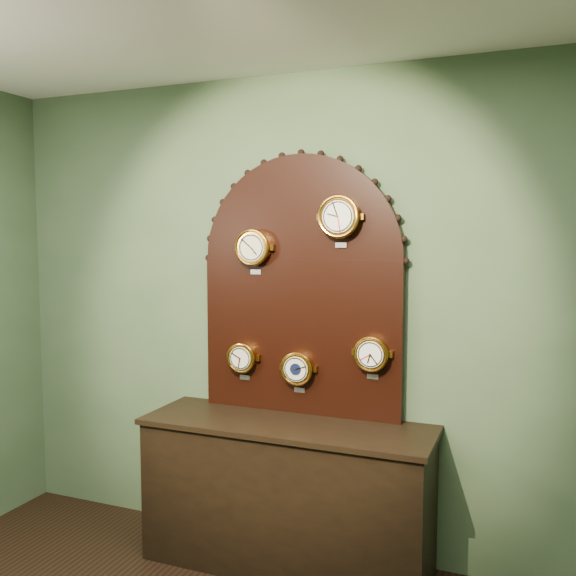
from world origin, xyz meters
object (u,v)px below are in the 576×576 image
at_px(hygrometer, 242,357).
at_px(roman_clock, 253,247).
at_px(barometer, 298,368).
at_px(arabic_clock, 339,217).
at_px(tide_clock, 372,354).
at_px(display_board, 301,277).
at_px(shop_counter, 287,497).

bearing_deg(hygrometer, roman_clock, -0.71).
bearing_deg(barometer, arabic_clock, -0.21).
xyz_separation_m(arabic_clock, tide_clock, (0.19, 0.00, -0.75)).
height_order(roman_clock, arabic_clock, arabic_clock).
height_order(roman_clock, hygrometer, roman_clock).
xyz_separation_m(display_board, tide_clock, (0.44, -0.07, -0.40)).
distance_m(hygrometer, barometer, 0.35).
bearing_deg(barometer, hygrometer, 179.90).
bearing_deg(arabic_clock, tide_clock, 0.32).
xyz_separation_m(hygrometer, barometer, (0.35, -0.00, -0.04)).
height_order(display_board, barometer, display_board).
height_order(shop_counter, hygrometer, hygrometer).
bearing_deg(roman_clock, display_board, 13.74).
bearing_deg(hygrometer, arabic_clock, -0.15).
distance_m(barometer, tide_clock, 0.45).
distance_m(shop_counter, tide_clock, 0.95).
xyz_separation_m(roman_clock, barometer, (0.28, 0.00, -0.69)).
xyz_separation_m(shop_counter, barometer, (0.01, 0.15, 0.71)).
bearing_deg(display_board, tide_clock, -8.51).
relative_size(hygrometer, barometer, 0.94).
bearing_deg(hygrometer, shop_counter, -24.01).
bearing_deg(roman_clock, barometer, 0.07).
relative_size(arabic_clock, tide_clock, 1.16).
distance_m(display_board, hygrometer, 0.60).
bearing_deg(roman_clock, shop_counter, -29.54).
height_order(hygrometer, barometer, hygrometer).
distance_m(arabic_clock, barometer, 0.90).
relative_size(shop_counter, hygrometer, 6.86).
bearing_deg(shop_counter, display_board, 90.00).
bearing_deg(tide_clock, display_board, 171.49).
distance_m(hygrometer, tide_clock, 0.79).
xyz_separation_m(arabic_clock, barometer, (-0.24, 0.00, -0.86)).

